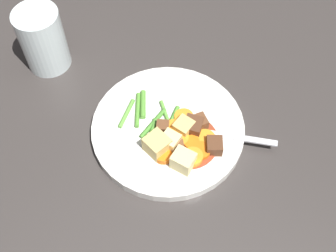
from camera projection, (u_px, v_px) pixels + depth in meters
ground_plane at (168, 132)px, 0.72m from camera, size 3.00×3.00×0.00m
dinner_plate at (168, 129)px, 0.71m from camera, size 0.25×0.25×0.02m
stew_sauce at (185, 143)px, 0.69m from camera, size 0.10×0.10×0.00m
carrot_slice_0 at (200, 152)px, 0.67m from camera, size 0.04×0.04×0.01m
carrot_slice_1 at (205, 140)px, 0.69m from camera, size 0.04×0.04×0.01m
carrot_slice_2 at (184, 118)px, 0.71m from camera, size 0.04×0.04×0.01m
carrot_slice_3 at (190, 144)px, 0.68m from camera, size 0.04×0.04×0.01m
carrot_slice_4 at (164, 153)px, 0.67m from camera, size 0.05×0.05×0.01m
carrot_slice_5 at (193, 157)px, 0.67m from camera, size 0.03×0.03×0.01m
carrot_slice_6 at (173, 131)px, 0.69m from camera, size 0.04×0.04×0.01m
carrot_slice_7 at (179, 138)px, 0.69m from camera, size 0.05×0.05×0.01m
potato_chunk_0 at (184, 127)px, 0.69m from camera, size 0.03×0.03×0.02m
potato_chunk_1 at (157, 145)px, 0.67m from camera, size 0.04×0.03×0.03m
potato_chunk_2 at (183, 161)px, 0.65m from camera, size 0.04×0.04×0.03m
potato_chunk_3 at (170, 141)px, 0.67m from camera, size 0.03×0.03×0.03m
meat_chunk_0 at (177, 148)px, 0.67m from camera, size 0.03×0.03×0.02m
meat_chunk_1 at (193, 126)px, 0.69m from camera, size 0.04×0.04×0.02m
meat_chunk_2 at (200, 122)px, 0.70m from camera, size 0.03×0.03×0.02m
meat_chunk_3 at (164, 129)px, 0.69m from camera, size 0.03×0.03×0.02m
meat_chunk_4 at (214, 146)px, 0.67m from camera, size 0.04×0.04×0.02m
green_bean_0 at (138, 110)px, 0.72m from camera, size 0.05×0.05×0.01m
green_bean_1 at (152, 134)px, 0.69m from camera, size 0.04×0.05×0.01m
green_bean_2 at (168, 121)px, 0.71m from camera, size 0.07×0.05×0.01m
green_bean_3 at (142, 105)px, 0.72m from camera, size 0.04×0.04×0.01m
green_bean_4 at (127, 113)px, 0.71m from camera, size 0.03×0.06×0.01m
green_bean_5 at (170, 122)px, 0.71m from camera, size 0.03×0.06×0.01m
green_bean_6 at (153, 123)px, 0.70m from camera, size 0.02×0.07×0.01m
fork at (219, 135)px, 0.69m from camera, size 0.16×0.11×0.00m
water_glass at (43, 40)px, 0.75m from camera, size 0.08×0.08×0.12m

